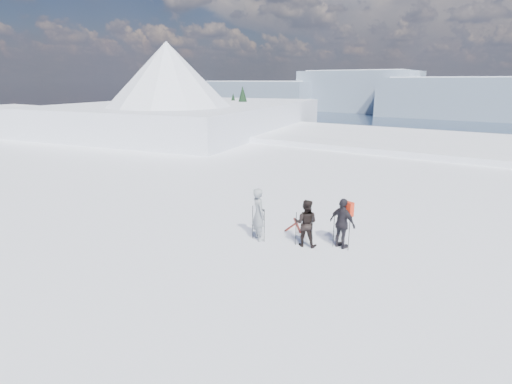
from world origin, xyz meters
TOP-DOWN VIEW (x-y plane):
  - lake_basin at (0.00, 30.00)m, footprint 820.00×820.00m
  - near_ridge at (-26.56, 29.34)m, footprint 31.37×35.68m
  - skier_grey at (-1.20, 2.61)m, footprint 0.85×0.81m
  - skier_dark at (0.50, 3.03)m, footprint 0.96×0.83m
  - skier_pack at (1.63, 3.58)m, footprint 1.13×0.73m
  - backpack at (1.71, 3.82)m, footprint 0.43×0.32m
  - ski_poles at (0.31, 2.98)m, footprint 3.39×1.00m
  - skis_loose at (-0.75, 4.69)m, footprint 1.07×1.70m

SIDE VIEW (x-z plane):
  - lake_basin at x=0.00m, z-range -42.31..29.31m
  - near_ridge at x=-26.56m, z-range -16.29..9.33m
  - skis_loose at x=-0.75m, z-range 0.00..0.03m
  - ski_poles at x=0.31m, z-range -0.02..1.26m
  - skier_dark at x=0.50m, z-range 0.00..1.70m
  - skier_pack at x=1.63m, z-range 0.00..1.79m
  - skier_grey at x=-1.20m, z-range 0.00..1.95m
  - backpack at x=1.71m, z-range 1.79..2.29m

